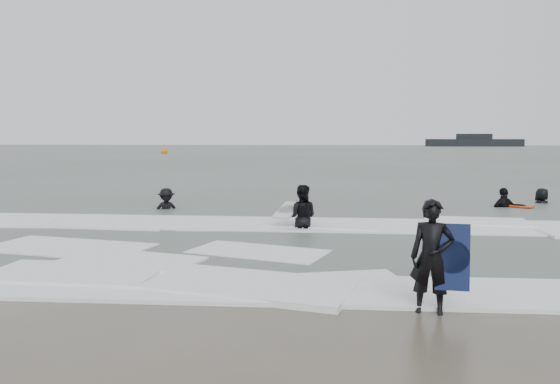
# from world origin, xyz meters

# --- Properties ---
(ground) EXTENTS (320.00, 320.00, 0.00)m
(ground) POSITION_xyz_m (0.00, 0.00, 0.00)
(ground) COLOR brown
(ground) RESTS_ON ground
(sea) EXTENTS (320.00, 320.00, 0.00)m
(sea) POSITION_xyz_m (0.00, 80.00, 0.06)
(sea) COLOR #47544C
(sea) RESTS_ON ground
(surfer_centre) EXTENTS (0.69, 0.53, 1.70)m
(surfer_centre) POSITION_xyz_m (2.85, -1.50, 0.00)
(surfer_centre) COLOR black
(surfer_centre) RESTS_ON ground
(surfer_wading) EXTENTS (0.92, 0.73, 1.81)m
(surfer_wading) POSITION_xyz_m (0.56, 5.43, 0.00)
(surfer_wading) COLOR black
(surfer_wading) RESTS_ON ground
(surfer_breaker) EXTENTS (1.21, 0.97, 1.64)m
(surfer_breaker) POSITION_xyz_m (-4.38, 8.97, 0.00)
(surfer_breaker) COLOR black
(surfer_breaker) RESTS_ON ground
(surfer_right_near) EXTENTS (1.21, 0.88, 1.90)m
(surfer_right_near) POSITION_xyz_m (7.57, 10.74, 0.00)
(surfer_right_near) COLOR black
(surfer_right_near) RESTS_ON ground
(surfer_right_far) EXTENTS (1.03, 0.98, 1.78)m
(surfer_right_far) POSITION_xyz_m (9.37, 12.08, 0.00)
(surfer_right_far) COLOR black
(surfer_right_far) RESTS_ON ground
(surf_foam) EXTENTS (30.03, 9.06, 0.09)m
(surf_foam) POSITION_xyz_m (0.00, 3.70, 0.04)
(surf_foam) COLOR white
(surf_foam) RESTS_ON ground
(bodyboards) EXTENTS (8.84, 12.85, 1.25)m
(bodyboards) POSITION_xyz_m (3.79, 4.94, 0.50)
(bodyboards) COLOR #0D173F
(bodyboards) RESTS_ON ground
(buoy) EXTENTS (1.00, 1.00, 1.65)m
(buoy) POSITION_xyz_m (-24.06, 71.19, 0.42)
(buoy) COLOR orange
(buoy) RESTS_ON ground
(vessel_horizon) EXTENTS (24.88, 4.44, 3.38)m
(vessel_horizon) POSITION_xyz_m (39.11, 141.76, 1.26)
(vessel_horizon) COLOR black
(vessel_horizon) RESTS_ON ground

